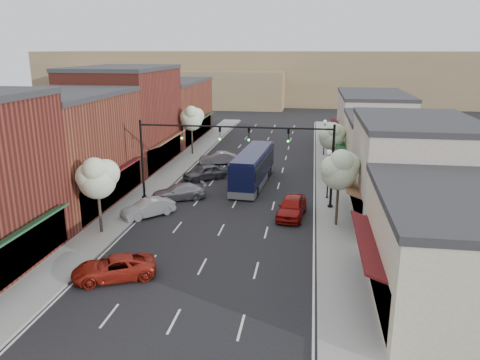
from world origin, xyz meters
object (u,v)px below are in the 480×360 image
at_px(tree_left_near, 97,177).
at_px(parked_car_e, 218,158).
at_px(signal_mast_right, 303,153).
at_px(tree_right_near, 340,169).
at_px(signal_mast_left, 169,149).
at_px(red_hatchback, 292,207).
at_px(lamp_post_near, 329,166).
at_px(lamp_post_far, 325,131).
at_px(parked_car_c, 179,192).
at_px(parked_car_d, 205,172).
at_px(parked_car_a, 114,268).
at_px(parked_car_b, 148,208).
at_px(tree_right_far, 332,135).
at_px(coach_bus, 253,167).
at_px(tree_left_far, 192,118).

xyz_separation_m(tree_left_near, parked_car_e, (4.05, 21.75, -3.52)).
bearing_deg(tree_left_near, signal_mast_right, 30.14).
relative_size(tree_right_near, tree_left_near, 1.05).
xyz_separation_m(signal_mast_left, red_hatchback, (10.56, -2.42, -3.80)).
relative_size(lamp_post_near, lamp_post_far, 1.00).
distance_m(signal_mast_left, lamp_post_far, 24.14).
xyz_separation_m(lamp_post_near, parked_car_c, (-12.83, -2.05, -2.32)).
relative_size(tree_right_near, parked_car_d, 1.33).
bearing_deg(tree_right_near, parked_car_a, -141.90).
bearing_deg(parked_car_b, signal_mast_right, 62.20).
relative_size(signal_mast_right, parked_car_b, 1.96).
bearing_deg(parked_car_d, parked_car_e, 140.57).
xyz_separation_m(tree_right_far, coach_bus, (-7.55, -5.89, -2.25)).
height_order(signal_mast_right, tree_left_near, signal_mast_right).
relative_size(tree_right_far, parked_car_a, 1.14).
distance_m(signal_mast_left, tree_left_near, 8.48).
bearing_deg(parked_car_d, tree_right_near, 9.04).
xyz_separation_m(signal_mast_left, tree_left_far, (-2.63, 17.95, -0.02)).
distance_m(lamp_post_far, parked_car_d, 17.79).
bearing_deg(red_hatchback, parked_car_d, 140.31).
distance_m(tree_right_far, parked_car_d, 13.85).
xyz_separation_m(lamp_post_far, parked_car_a, (-12.44, -34.24, -2.35)).
xyz_separation_m(lamp_post_near, coach_bus, (-7.00, 3.56, -1.26)).
relative_size(tree_left_near, parked_car_d, 1.27).
height_order(lamp_post_near, parked_car_b, lamp_post_near).
bearing_deg(parked_car_c, signal_mast_left, -77.24).
bearing_deg(signal_mast_right, parked_car_d, 144.29).
bearing_deg(lamp_post_near, tree_right_far, 86.69).
height_order(lamp_post_far, parked_car_e, lamp_post_far).
relative_size(tree_right_near, coach_bus, 0.54).
distance_m(lamp_post_near, coach_bus, 7.95).
distance_m(lamp_post_far, parked_car_c, 23.49).
height_order(signal_mast_left, tree_left_near, signal_mast_left).
height_order(signal_mast_right, lamp_post_near, signal_mast_right).
xyz_separation_m(tree_left_near, parked_car_a, (3.61, -6.18, -3.56)).
xyz_separation_m(coach_bus, parked_car_d, (-5.00, 1.00, -0.98)).
bearing_deg(lamp_post_far, tree_right_far, -86.12).
bearing_deg(tree_right_far, signal_mast_right, -102.85).
relative_size(signal_mast_right, coach_bus, 0.75).
relative_size(signal_mast_left, lamp_post_far, 1.85).
relative_size(parked_car_a, parked_car_c, 1.00).
bearing_deg(parked_car_c, tree_left_near, -45.46).
bearing_deg(red_hatchback, parked_car_c, 170.28).
distance_m(parked_car_a, parked_car_b, 10.31).
bearing_deg(coach_bus, red_hatchback, -60.16).
bearing_deg(lamp_post_far, parked_car_d, -132.83).
height_order(coach_bus, parked_car_e, coach_bus).
relative_size(red_hatchback, parked_car_d, 1.08).
distance_m(tree_right_near, parked_car_e, 22.06).
distance_m(tree_left_far, lamp_post_near, 22.33).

